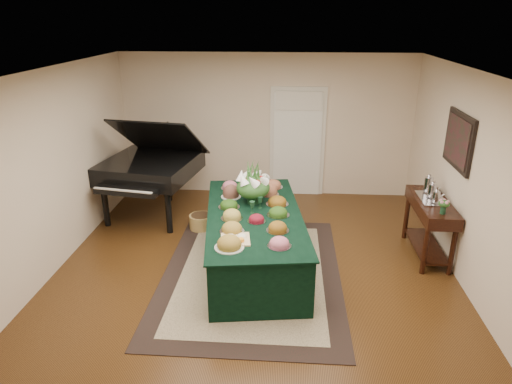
# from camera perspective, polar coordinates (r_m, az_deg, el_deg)

# --- Properties ---
(ground) EXTENTS (6.00, 6.00, 0.00)m
(ground) POSITION_cam_1_polar(r_m,az_deg,el_deg) (6.48, -0.20, -9.65)
(ground) COLOR black
(ground) RESTS_ON ground
(area_rug) EXTENTS (2.41, 3.38, 0.01)m
(area_rug) POSITION_cam_1_polar(r_m,az_deg,el_deg) (6.39, -0.54, -10.10)
(area_rug) COLOR black
(area_rug) RESTS_ON ground
(kitchen_doorway) EXTENTS (1.05, 0.07, 2.10)m
(kitchen_doorway) POSITION_cam_1_polar(r_m,az_deg,el_deg) (8.82, 5.18, 6.05)
(kitchen_doorway) COLOR silver
(kitchen_doorway) RESTS_ON ground
(buffet_table) EXTENTS (1.65, 2.88, 0.78)m
(buffet_table) POSITION_cam_1_polar(r_m,az_deg,el_deg) (6.43, -0.21, -5.88)
(buffet_table) COLOR black
(buffet_table) RESTS_ON ground
(food_platters) EXTENTS (1.11, 2.36, 0.15)m
(food_platters) POSITION_cam_1_polar(r_m,az_deg,el_deg) (6.26, -0.51, -2.23)
(food_platters) COLOR silver
(food_platters) RESTS_ON buffet_table
(cutting_board) EXTENTS (0.39, 0.39, 0.10)m
(cutting_board) POSITION_cam_1_polar(r_m,az_deg,el_deg) (5.56, -2.60, -5.65)
(cutting_board) COLOR tan
(cutting_board) RESTS_ON buffet_table
(green_goblets) EXTENTS (0.17, 0.26, 0.18)m
(green_goblets) POSITION_cam_1_polar(r_m,az_deg,el_deg) (6.32, 0.02, -1.60)
(green_goblets) COLOR #163721
(green_goblets) RESTS_ON buffet_table
(floral_centerpiece) EXTENTS (0.50, 0.50, 0.50)m
(floral_centerpiece) POSITION_cam_1_polar(r_m,az_deg,el_deg) (6.52, -0.37, 1.08)
(floral_centerpiece) COLOR #163721
(floral_centerpiece) RESTS_ON buffet_table
(grand_piano) EXTENTS (1.78, 1.93, 1.78)m
(grand_piano) POSITION_cam_1_polar(r_m,az_deg,el_deg) (8.03, -13.04, 3.08)
(grand_piano) COLOR black
(grand_piano) RESTS_ON ground
(wicker_basket) EXTENTS (0.39, 0.39, 0.24)m
(wicker_basket) POSITION_cam_1_polar(r_m,az_deg,el_deg) (7.64, -6.89, -3.73)
(wicker_basket) COLOR #A17F41
(wicker_basket) RESTS_ON ground
(mahogany_sideboard) EXTENTS (0.45, 1.28, 0.87)m
(mahogany_sideboard) POSITION_cam_1_polar(r_m,az_deg,el_deg) (7.01, 20.99, -2.50)
(mahogany_sideboard) COLOR black
(mahogany_sideboard) RESTS_ON ground
(tea_service) EXTENTS (0.34, 0.58, 0.30)m
(tea_service) POSITION_cam_1_polar(r_m,az_deg,el_deg) (6.99, 21.11, 0.19)
(tea_service) COLOR silver
(tea_service) RESTS_ON mahogany_sideboard
(pink_bouquet) EXTENTS (0.16, 0.16, 0.21)m
(pink_bouquet) POSITION_cam_1_polar(r_m,az_deg,el_deg) (6.49, 22.44, -1.41)
(pink_bouquet) COLOR #163721
(pink_bouquet) RESTS_ON mahogany_sideboard
(wall_painting) EXTENTS (0.05, 0.95, 0.75)m
(wall_painting) POSITION_cam_1_polar(r_m,az_deg,el_deg) (6.75, 24.00, 5.88)
(wall_painting) COLOR black
(wall_painting) RESTS_ON ground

